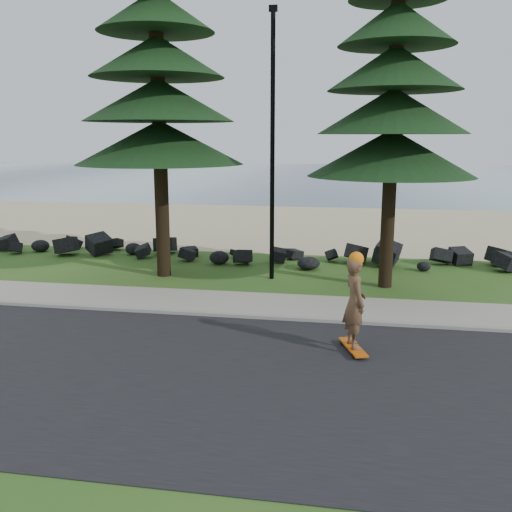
# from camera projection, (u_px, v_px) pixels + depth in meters

# --- Properties ---
(ground) EXTENTS (160.00, 160.00, 0.00)m
(ground) POSITION_uv_depth(u_px,v_px,m) (254.00, 308.00, 15.03)
(ground) COLOR #29551A
(ground) RESTS_ON ground
(road) EXTENTS (160.00, 7.00, 0.02)m
(road) POSITION_uv_depth(u_px,v_px,m) (212.00, 377.00, 10.69)
(road) COLOR black
(road) RESTS_ON ground
(kerb) EXTENTS (160.00, 0.20, 0.10)m
(kerb) POSITION_uv_depth(u_px,v_px,m) (248.00, 316.00, 14.15)
(kerb) COLOR gray
(kerb) RESTS_ON ground
(sidewalk) EXTENTS (160.00, 2.00, 0.08)m
(sidewalk) POSITION_uv_depth(u_px,v_px,m) (255.00, 304.00, 15.21)
(sidewalk) COLOR gray
(sidewalk) RESTS_ON ground
(beach_sand) EXTENTS (160.00, 15.00, 0.01)m
(beach_sand) POSITION_uv_depth(u_px,v_px,m) (304.00, 225.00, 29.01)
(beach_sand) COLOR tan
(beach_sand) RESTS_ON ground
(ocean) EXTENTS (160.00, 58.00, 0.01)m
(ocean) POSITION_uv_depth(u_px,v_px,m) (333.00, 176.00, 64.19)
(ocean) COLOR #31465E
(ocean) RESTS_ON ground
(seawall_boulders) EXTENTS (60.00, 2.40, 1.10)m
(seawall_boulders) POSITION_uv_depth(u_px,v_px,m) (281.00, 262.00, 20.43)
(seawall_boulders) COLOR black
(seawall_boulders) RESTS_ON ground
(pine_right) EXTENTS (4.80, 4.80, 12.72)m
(pine_right) POSITION_uv_depth(u_px,v_px,m) (398.00, 1.00, 15.49)
(pine_right) COLOR black
(pine_right) RESTS_ON ground
(lamp_post) EXTENTS (0.25, 0.14, 8.14)m
(lamp_post) POSITION_uv_depth(u_px,v_px,m) (272.00, 146.00, 17.26)
(lamp_post) COLOR black
(lamp_post) RESTS_ON ground
(skateboarder) EXTENTS (0.66, 1.17, 2.13)m
(skateboarder) POSITION_uv_depth(u_px,v_px,m) (355.00, 303.00, 11.72)
(skateboarder) COLOR #C1500B
(skateboarder) RESTS_ON ground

